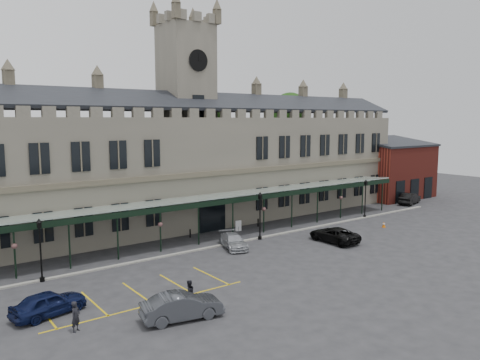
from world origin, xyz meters
TOP-DOWN VIEW (x-y plane):
  - ground at (0.00, 0.00)m, footprint 140.00×140.00m
  - station_building at (0.00, 15.91)m, footprint 60.00×10.36m
  - clock_tower at (0.00, 16.00)m, footprint 5.60×5.60m
  - canopy at (0.00, 7.46)m, footprint 50.00×4.10m
  - brick_annex at (34.00, 12.97)m, footprint 12.40×8.36m
  - kerb at (0.00, 5.50)m, footprint 60.00×0.40m
  - parking_markings at (-14.00, -1.50)m, footprint 16.00×6.00m
  - tree_behind_mid at (8.00, 25.00)m, footprint 6.00×6.00m
  - tree_behind_right at (24.00, 25.00)m, footprint 6.00×6.00m
  - lamp_post_left at (-18.61, 5.35)m, footprint 0.45×0.45m
  - lamp_post_mid at (1.86, 5.20)m, footprint 0.45×0.45m
  - lamp_post_right at (18.52, 5.59)m, footprint 0.44×0.44m
  - traffic_cone at (16.06, 1.04)m, footprint 0.39×0.39m
  - sign_board at (2.24, 9.28)m, footprint 0.65×0.23m
  - bollard_left at (-3.30, 9.96)m, footprint 0.15×0.15m
  - bollard_right at (5.22, 9.63)m, footprint 0.16×0.16m
  - car_left_a at (-19.83, -1.17)m, footprint 4.75×2.75m
  - car_left_b at (-13.62, -6.49)m, footprint 5.11×2.63m
  - car_taxi at (-2.09, 4.25)m, footprint 3.16×4.84m
  - car_van at (7.00, 0.15)m, footprint 2.41×5.22m
  - car_right_b at (31.00, 7.74)m, footprint 5.10×2.93m
  - person_a at (-19.20, -4.35)m, footprint 0.76×0.71m
  - person_b at (-12.30, -5.06)m, footprint 0.84×0.66m

SIDE VIEW (x-z plane):
  - ground at x=0.00m, z-range 0.00..0.00m
  - parking_markings at x=-14.00m, z-range -0.01..0.01m
  - kerb at x=0.00m, z-range 0.00..0.12m
  - traffic_cone at x=16.06m, z-range -0.01..0.62m
  - bollard_left at x=-3.30m, z-range 0.00..0.85m
  - bollard_right at x=5.22m, z-range 0.00..0.88m
  - sign_board at x=2.24m, z-range -0.01..1.12m
  - car_taxi at x=-2.09m, z-range 0.00..1.30m
  - car_van at x=7.00m, z-range 0.00..1.45m
  - car_left_a at x=-19.83m, z-range 0.00..1.52m
  - car_right_b at x=31.00m, z-range 0.00..1.59m
  - car_left_b at x=-13.62m, z-range 0.00..1.61m
  - person_b at x=-12.30m, z-range 0.00..1.71m
  - person_a at x=-19.20m, z-range 0.00..1.75m
  - canopy at x=0.00m, z-range 0.25..4.55m
  - lamp_post_right at x=18.52m, z-range 0.44..5.13m
  - lamp_post_left at x=-18.61m, z-range 0.44..5.17m
  - lamp_post_mid at x=1.86m, z-range 0.44..5.22m
  - brick_annex at x=34.00m, z-range -0.46..8.77m
  - station_building at x=0.00m, z-range -2.18..15.12m
  - tree_behind_mid at x=8.00m, z-range 4.81..20.81m
  - tree_behind_right at x=24.00m, z-range 4.81..20.81m
  - clock_tower at x=0.00m, z-range 0.71..25.51m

